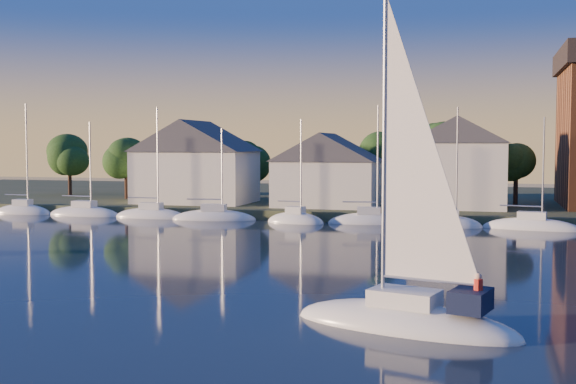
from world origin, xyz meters
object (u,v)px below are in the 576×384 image
at_px(clubhouse_east, 458,161).
at_px(clubhouse_west, 196,161).
at_px(clubhouse_centre, 327,169).
at_px(hero_sailboat, 408,313).

bearing_deg(clubhouse_east, clubhouse_west, -178.09).
relative_size(clubhouse_centre, hero_sailboat, 0.74).
height_order(clubhouse_west, clubhouse_east, clubhouse_east).
distance_m(clubhouse_west, clubhouse_centre, 16.05).
xyz_separation_m(clubhouse_centre, clubhouse_east, (14.00, 2.00, 0.87)).
xyz_separation_m(clubhouse_west, hero_sailboat, (29.74, -48.14, -5.29)).
bearing_deg(hero_sailboat, clubhouse_east, -74.90).
height_order(clubhouse_centre, clubhouse_east, clubhouse_east).
distance_m(clubhouse_centre, hero_sailboat, 49.31).
xyz_separation_m(clubhouse_centre, hero_sailboat, (13.74, -47.14, -4.50)).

